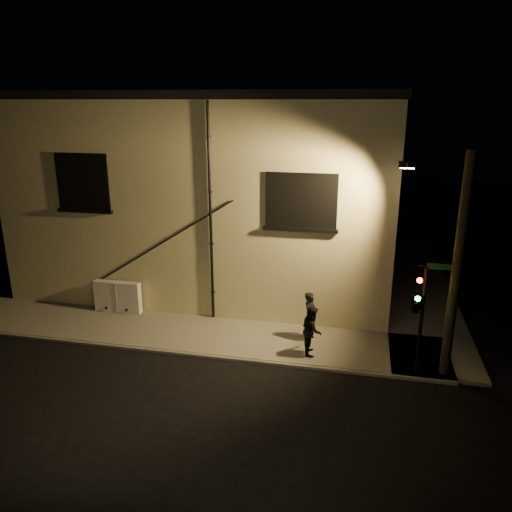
% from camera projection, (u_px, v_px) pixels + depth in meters
% --- Properties ---
extents(ground, '(90.00, 90.00, 0.00)m').
position_uv_depth(ground, '(239.00, 360.00, 16.93)').
color(ground, black).
extents(sidewalk, '(21.00, 16.00, 0.12)m').
position_uv_depth(sidewalk, '(293.00, 311.00, 20.76)').
color(sidewalk, slate).
rests_on(sidewalk, ground).
extents(building, '(16.20, 12.23, 8.80)m').
position_uv_depth(building, '(223.00, 186.00, 24.61)').
color(building, beige).
rests_on(building, ground).
extents(utility_cabinet, '(1.96, 0.33, 1.29)m').
position_uv_depth(utility_cabinet, '(118.00, 297.00, 20.38)').
color(utility_cabinet, white).
rests_on(utility_cabinet, sidewalk).
extents(pedestrian_a, '(0.61, 0.76, 1.80)m').
position_uv_depth(pedestrian_a, '(310.00, 316.00, 17.93)').
color(pedestrian_a, black).
rests_on(pedestrian_a, sidewalk).
extents(pedestrian_b, '(0.73, 0.90, 1.72)m').
position_uv_depth(pedestrian_b, '(312.00, 330.00, 16.94)').
color(pedestrian_b, black).
rests_on(pedestrian_b, sidewalk).
extents(traffic_signal, '(1.15, 2.13, 3.67)m').
position_uv_depth(traffic_signal, '(417.00, 301.00, 15.21)').
color(traffic_signal, black).
rests_on(traffic_signal, sidewalk).
extents(streetlamp_pole, '(2.02, 1.39, 7.15)m').
position_uv_depth(streetlamp_pole, '(454.00, 263.00, 14.93)').
color(streetlamp_pole, black).
rests_on(streetlamp_pole, ground).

